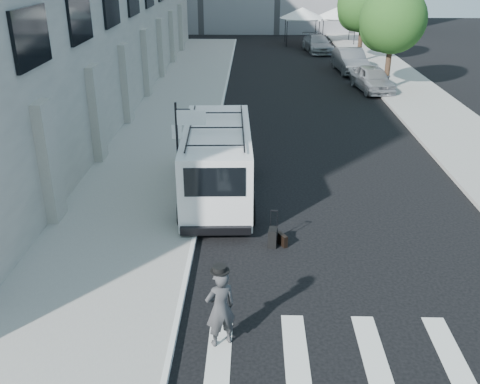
{
  "coord_description": "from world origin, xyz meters",
  "views": [
    {
      "loc": [
        -0.35,
        -11.95,
        7.62
      ],
      "look_at": [
        -0.69,
        2.13,
        1.3
      ],
      "focal_mm": 40.0,
      "sensor_mm": 36.0,
      "label": 1
    }
  ],
  "objects_px": {
    "briefcase": "(282,239)",
    "parked_car_c": "(317,44)",
    "suitcase": "(273,237)",
    "cargo_van": "(217,161)",
    "businessman": "(220,308)",
    "parked_car_a": "(372,79)",
    "parked_car_b": "(350,61)"
  },
  "relations": [
    {
      "from": "suitcase",
      "to": "cargo_van",
      "type": "bearing_deg",
      "value": 126.16
    },
    {
      "from": "businessman",
      "to": "parked_car_a",
      "type": "xyz_separation_m",
      "value": [
        7.78,
        23.02,
        -0.16
      ]
    },
    {
      "from": "suitcase",
      "to": "parked_car_a",
      "type": "xyz_separation_m",
      "value": [
        6.54,
        18.83,
        0.46
      ]
    },
    {
      "from": "cargo_van",
      "to": "parked_car_b",
      "type": "xyz_separation_m",
      "value": [
        7.88,
        20.89,
        -0.47
      ]
    },
    {
      "from": "parked_car_b",
      "to": "suitcase",
      "type": "bearing_deg",
      "value": -108.47
    },
    {
      "from": "businessman",
      "to": "parked_car_c",
      "type": "distance_m",
      "value": 37.13
    },
    {
      "from": "businessman",
      "to": "briefcase",
      "type": "height_order",
      "value": "businessman"
    },
    {
      "from": "parked_car_b",
      "to": "parked_car_a",
      "type": "bearing_deg",
      "value": -89.85
    },
    {
      "from": "businessman",
      "to": "suitcase",
      "type": "xyz_separation_m",
      "value": [
        1.23,
        4.19,
        -0.62
      ]
    },
    {
      "from": "suitcase",
      "to": "cargo_van",
      "type": "xyz_separation_m",
      "value": [
        -1.76,
        3.41,
        0.99
      ]
    },
    {
      "from": "businessman",
      "to": "parked_car_a",
      "type": "height_order",
      "value": "businessman"
    },
    {
      "from": "suitcase",
      "to": "parked_car_c",
      "type": "bearing_deg",
      "value": 90.5
    },
    {
      "from": "suitcase",
      "to": "cargo_van",
      "type": "distance_m",
      "value": 3.97
    },
    {
      "from": "briefcase",
      "to": "parked_car_c",
      "type": "distance_m",
      "value": 32.71
    },
    {
      "from": "suitcase",
      "to": "briefcase",
      "type": "bearing_deg",
      "value": 22.02
    },
    {
      "from": "briefcase",
      "to": "parked_car_a",
      "type": "xyz_separation_m",
      "value": [
        6.28,
        18.77,
        0.57
      ]
    },
    {
      "from": "suitcase",
      "to": "parked_car_a",
      "type": "bearing_deg",
      "value": 79.65
    },
    {
      "from": "parked_car_a",
      "to": "parked_car_c",
      "type": "distance_m",
      "value": 13.74
    },
    {
      "from": "briefcase",
      "to": "parked_car_a",
      "type": "distance_m",
      "value": 19.8
    },
    {
      "from": "businessman",
      "to": "parked_car_a",
      "type": "bearing_deg",
      "value": -134.44
    },
    {
      "from": "suitcase",
      "to": "parked_car_b",
      "type": "xyz_separation_m",
      "value": [
        6.11,
        24.3,
        0.52
      ]
    },
    {
      "from": "briefcase",
      "to": "parked_car_b",
      "type": "relative_size",
      "value": 0.09
    },
    {
      "from": "businessman",
      "to": "briefcase",
      "type": "xyz_separation_m",
      "value": [
        1.5,
        4.25,
        -0.73
      ]
    },
    {
      "from": "briefcase",
      "to": "suitcase",
      "type": "bearing_deg",
      "value": 164.06
    },
    {
      "from": "parked_car_a",
      "to": "parked_car_b",
      "type": "xyz_separation_m",
      "value": [
        -0.43,
        5.47,
        0.06
      ]
    },
    {
      "from": "briefcase",
      "to": "parked_car_c",
      "type": "bearing_deg",
      "value": 52.98
    },
    {
      "from": "cargo_van",
      "to": "parked_car_b",
      "type": "relative_size",
      "value": 1.38
    },
    {
      "from": "briefcase",
      "to": "suitcase",
      "type": "relative_size",
      "value": 0.42
    },
    {
      "from": "cargo_van",
      "to": "parked_car_a",
      "type": "height_order",
      "value": "cargo_van"
    },
    {
      "from": "parked_car_a",
      "to": "parked_car_c",
      "type": "xyz_separation_m",
      "value": [
        -1.8,
        13.63,
        -0.05
      ]
    },
    {
      "from": "parked_car_a",
      "to": "businessman",
      "type": "bearing_deg",
      "value": -116.4
    },
    {
      "from": "businessman",
      "to": "suitcase",
      "type": "relative_size",
      "value": 1.73
    }
  ]
}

